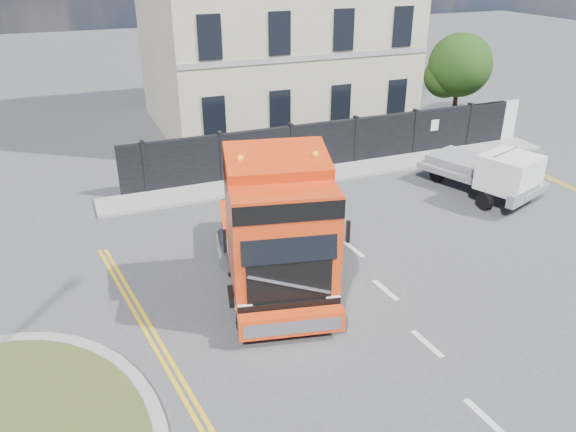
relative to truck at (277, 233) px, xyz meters
name	(u,v)px	position (x,y,z in m)	size (l,w,h in m)	color
ground	(281,306)	(-0.16, -0.70, -1.81)	(120.00, 120.00, 0.00)	#424244
hoarding_fence	(346,142)	(6.39, 8.30, -0.81)	(18.80, 0.25, 2.00)	black
georgian_building	(271,9)	(5.84, 15.80, 3.96)	(12.30, 10.30, 12.80)	#BFBA98
tree	(456,68)	(14.22, 11.40, 1.24)	(3.20, 3.20, 4.80)	#382619
pavement_far	(343,171)	(5.84, 7.40, -1.75)	(20.00, 1.60, 0.12)	gray
truck	(277,233)	(0.00, 0.00, 0.00)	(3.89, 7.13, 4.04)	black
flatbed_pickup	(498,174)	(9.78, 2.75, -0.78)	(3.27, 5.04, 1.92)	slate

